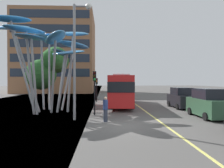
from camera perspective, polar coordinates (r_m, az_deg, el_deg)
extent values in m
cube|color=#54514F|center=(13.14, 2.57, -11.68)|extent=(120.00, 240.00, 0.10)
cube|color=#E0D666|center=(13.64, 14.46, -11.04)|extent=(0.16, 144.00, 0.01)
cube|color=red|center=(23.60, 2.67, -1.52)|extent=(3.46, 11.48, 2.98)
cube|color=black|center=(23.59, 2.67, -0.51)|extent=(3.50, 11.59, 0.96)
cube|color=yellow|center=(29.18, 2.75, 1.25)|extent=(1.33, 0.22, 0.36)
cube|color=#B2B2B7|center=(23.60, 2.68, 2.39)|extent=(2.17, 4.11, 0.24)
cylinder|color=black|center=(27.21, 5.27, -4.10)|extent=(0.37, 0.98, 0.96)
cylinder|color=black|center=(27.22, 0.18, -4.09)|extent=(0.37, 0.98, 0.96)
cylinder|color=black|center=(20.63, 5.97, -5.65)|extent=(0.37, 0.98, 0.96)
cylinder|color=black|center=(20.65, -0.75, -5.64)|extent=(0.37, 0.98, 0.96)
cylinder|color=#9EA0A5|center=(18.75, -11.59, 3.02)|extent=(0.77, 0.36, 7.06)
ellipsoid|color=#4299E0|center=(19.11, -10.84, 13.65)|extent=(3.12, 1.85, 0.79)
cylinder|color=#9EA0A5|center=(20.39, -12.16, 1.95)|extent=(1.38, 1.10, 6.47)
ellipsoid|color=#388EDB|center=(21.03, -10.49, 10.73)|extent=(3.37, 3.01, 0.86)
cylinder|color=#9EA0A5|center=(21.45, -13.99, 0.85)|extent=(0.70, 1.64, 5.69)
ellipsoid|color=#4299E0|center=(22.27, -13.08, 8.13)|extent=(2.69, 4.59, 0.82)
cylinder|color=#9EA0A5|center=(21.93, -17.18, 3.09)|extent=(0.90, 2.67, 7.44)
ellipsoid|color=#2D7FD1|center=(23.62, -17.23, 11.94)|extent=(2.13, 3.55, 0.87)
cylinder|color=#9EA0A5|center=(21.48, -18.91, 2.99)|extent=(0.68, 0.86, 7.29)
ellipsoid|color=#4299E0|center=(22.26, -19.24, 12.34)|extent=(3.55, 4.21, 0.92)
cylinder|color=#9EA0A5|center=(20.70, -23.77, 3.79)|extent=(2.41, 0.47, 7.85)
ellipsoid|color=#388EDB|center=(21.80, -26.47, 13.98)|extent=(3.68, 2.05, 0.80)
cylinder|color=#9EA0A5|center=(19.30, -23.15, 4.36)|extent=(2.32, 1.33, 8.08)
ellipsoid|color=#388EDB|center=(19.87, -26.67, 15.98)|extent=(3.59, 2.65, 0.80)
cylinder|color=#9EA0A5|center=(18.18, -22.01, 2.92)|extent=(0.66, 0.91, 6.99)
ellipsoid|color=#4CA3E5|center=(18.41, -22.99, 13.84)|extent=(3.16, 4.08, 0.66)
cylinder|color=#9EA0A5|center=(17.83, -21.02, 1.92)|extent=(0.48, 0.92, 6.34)
ellipsoid|color=#4299E0|center=(17.90, -21.78, 12.09)|extent=(2.57, 3.57, 0.40)
cylinder|color=#9EA0A5|center=(17.86, -16.13, 1.86)|extent=(1.07, 2.00, 6.33)
ellipsoid|color=#4CA3E5|center=(17.27, -15.55, 12.38)|extent=(2.78, 3.69, 1.12)
cylinder|color=#9EA0A5|center=(18.17, -13.77, 0.19)|extent=(1.36, 1.16, 5.27)
ellipsoid|color=#4CA3E5|center=(17.81, -12.36, 8.60)|extent=(3.91, 3.61, 0.74)
cylinder|color=black|center=(16.83, -4.90, -2.59)|extent=(0.12, 0.12, 3.60)
cube|color=black|center=(16.66, -4.92, 2.19)|extent=(0.28, 0.24, 0.80)
sphere|color=#390706|center=(16.54, -4.94, 3.10)|extent=(0.18, 0.18, 0.18)
sphere|color=#3A2707|center=(16.53, -4.94, 2.20)|extent=(0.18, 0.18, 0.18)
sphere|color=green|center=(16.53, -4.94, 1.30)|extent=(0.18, 0.18, 0.18)
cylinder|color=black|center=(21.29, -4.84, -1.89)|extent=(0.12, 0.12, 3.60)
cube|color=black|center=(21.13, -4.86, 1.88)|extent=(0.28, 0.24, 0.80)
sphere|color=#390706|center=(21.01, -4.88, 2.60)|extent=(0.18, 0.18, 0.18)
sphere|color=#3A2707|center=(21.00, -4.88, 1.89)|extent=(0.18, 0.18, 0.18)
sphere|color=green|center=(21.00, -4.87, 1.18)|extent=(0.18, 0.18, 0.18)
cylinder|color=black|center=(27.36, -4.31, -1.71)|extent=(0.12, 0.12, 3.21)
cube|color=black|center=(27.19, -4.32, 0.82)|extent=(0.28, 0.24, 0.80)
sphere|color=#390706|center=(27.06, -4.33, 1.37)|extent=(0.18, 0.18, 0.18)
sphere|color=orange|center=(27.06, -4.33, 0.82)|extent=(0.18, 0.18, 0.18)
sphere|color=black|center=(27.06, -4.33, 0.27)|extent=(0.18, 0.18, 0.18)
cylinder|color=black|center=(34.32, -4.75, -1.00)|extent=(0.12, 0.12, 3.46)
cube|color=black|center=(34.16, -4.77, 1.23)|extent=(0.28, 0.24, 0.80)
sphere|color=red|center=(34.04, -4.78, 1.67)|extent=(0.18, 0.18, 0.18)
sphere|color=#3A2707|center=(34.03, -4.78, 1.23)|extent=(0.18, 0.18, 0.18)
sphere|color=black|center=(34.03, -4.78, 0.79)|extent=(0.18, 0.18, 0.18)
cube|color=#2D5138|center=(17.36, 25.45, -5.83)|extent=(1.78, 4.23, 1.26)
cube|color=black|center=(17.28, 25.47, -2.47)|extent=(1.64, 2.33, 0.78)
cylinder|color=black|center=(18.99, 25.98, -6.82)|extent=(0.20, 0.60, 0.60)
cylinder|color=black|center=(18.22, 21.01, -7.12)|extent=(0.20, 0.60, 0.60)
cylinder|color=black|center=(15.87, 24.80, -8.30)|extent=(0.20, 0.60, 0.60)
cube|color=black|center=(22.47, 18.89, -4.40)|extent=(1.78, 4.13, 1.20)
cube|color=black|center=(22.41, 18.90, -1.91)|extent=(1.64, 2.27, 0.75)
cylinder|color=black|center=(24.03, 19.76, -5.21)|extent=(0.20, 0.60, 0.60)
cylinder|color=black|center=(23.42, 15.71, -5.35)|extent=(0.20, 0.60, 0.60)
cylinder|color=black|center=(21.69, 22.32, -5.87)|extent=(0.20, 0.60, 0.60)
cylinder|color=black|center=(21.02, 17.89, -6.06)|extent=(0.20, 0.60, 0.60)
cylinder|color=gray|center=(14.90, -10.51, 6.03)|extent=(0.18, 0.18, 8.31)
cylinder|color=gray|center=(15.72, -8.58, 20.75)|extent=(1.02, 0.12, 0.12)
sphere|color=silver|center=(15.67, -6.59, 20.82)|extent=(0.44, 0.44, 0.44)
cylinder|color=brown|center=(27.01, -17.07, -2.17)|extent=(0.46, 0.46, 2.83)
sphere|color=#286028|center=(27.95, -15.53, 6.51)|extent=(3.47, 3.47, 3.47)
sphere|color=#286028|center=(26.76, -16.28, 6.37)|extent=(2.98, 2.98, 2.98)
sphere|color=#286028|center=(27.42, -19.28, 2.53)|extent=(3.86, 3.86, 3.86)
cylinder|color=#2D3342|center=(14.06, -1.84, -8.90)|extent=(0.29, 0.29, 0.84)
cylinder|color=navy|center=(13.95, -1.84, -5.84)|extent=(0.34, 0.34, 0.67)
sphere|color=tan|center=(13.91, -1.84, -4.02)|extent=(0.22, 0.22, 0.22)
cube|color=#8E6042|center=(55.03, -14.91, 8.01)|extent=(18.55, 15.68, 19.50)
cube|color=#1E2838|center=(46.98, -16.98, 3.08)|extent=(17.44, 0.08, 1.82)
cube|color=#1E2838|center=(47.23, -17.00, 7.02)|extent=(17.44, 0.08, 1.82)
cube|color=#1E2838|center=(47.69, -17.01, 10.91)|extent=(17.44, 0.08, 1.82)
cube|color=#1E2838|center=(48.37, -17.03, 14.70)|extent=(17.44, 0.08, 1.82)
cube|color=#1E2838|center=(49.26, -17.04, 18.37)|extent=(17.44, 0.08, 1.82)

